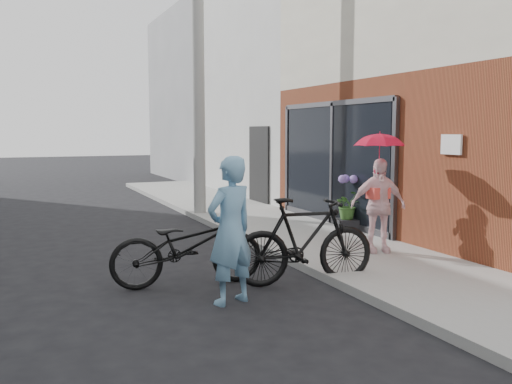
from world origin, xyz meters
TOP-DOWN VIEW (x-y plane):
  - ground at (0.00, 0.00)m, footprint 80.00×80.00m
  - sidewalk at (2.10, 2.00)m, footprint 2.20×24.00m
  - curb at (0.94, 2.00)m, footprint 0.12×24.00m
  - plaster_building at (7.20, 9.00)m, footprint 8.00×6.00m
  - east_building_far at (7.20, 16.00)m, footprint 8.00×8.00m
  - utility_pole at (1.10, 6.00)m, footprint 0.28×0.28m
  - officer at (-0.58, -0.25)m, footprint 0.73×0.59m
  - bike_left at (-0.83, 0.67)m, footprint 2.07×0.93m
  - bike_right at (0.60, 0.10)m, footprint 1.99×0.83m
  - kimono_woman at (2.34, 0.86)m, footprint 0.94×0.63m
  - parasol at (2.34, 0.86)m, footprint 0.76×0.76m
  - planter at (3.00, 2.68)m, footprint 0.51×0.51m
  - potted_plant at (3.00, 2.68)m, footprint 0.50×0.43m

SIDE VIEW (x-z plane):
  - ground at x=0.00m, z-range 0.00..0.00m
  - sidewalk at x=2.10m, z-range 0.00..0.12m
  - curb at x=0.94m, z-range 0.00..0.12m
  - planter at x=3.00m, z-range 0.12..0.33m
  - bike_left at x=-0.83m, z-range 0.00..1.05m
  - bike_right at x=0.60m, z-range 0.00..1.16m
  - potted_plant at x=3.00m, z-range 0.33..0.88m
  - kimono_woman at x=2.34m, z-range 0.12..1.60m
  - officer at x=-0.58m, z-range 0.00..1.74m
  - parasol at x=2.34m, z-range 1.60..2.26m
  - plaster_building at x=7.20m, z-range 0.00..7.00m
  - east_building_far at x=7.20m, z-range 0.00..7.00m
  - utility_pole at x=1.10m, z-range 0.00..7.00m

